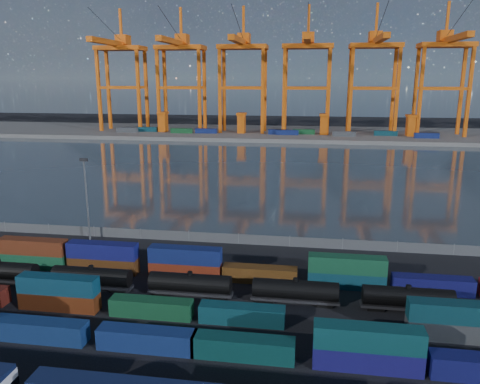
# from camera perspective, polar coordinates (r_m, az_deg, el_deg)

# --- Properties ---
(ground) EXTENTS (700.00, 700.00, 0.00)m
(ground) POSITION_cam_1_polar(r_m,az_deg,el_deg) (67.12, -3.98, -14.44)
(ground) COLOR black
(ground) RESTS_ON ground
(harbor_water) EXTENTS (700.00, 700.00, 0.00)m
(harbor_water) POSITION_cam_1_polar(r_m,az_deg,el_deg) (166.26, 3.89, 2.71)
(harbor_water) COLOR #313D46
(harbor_water) RESTS_ON ground
(far_quay) EXTENTS (700.00, 70.00, 2.00)m
(far_quay) POSITION_cam_1_polar(r_m,az_deg,el_deg) (269.76, 5.80, 7.11)
(far_quay) COLOR #514F4C
(far_quay) RESTS_ON ground
(distant_mountains) EXTENTS (2470.00, 1100.00, 520.00)m
(distant_mountains) POSITION_cam_1_polar(r_m,az_deg,el_deg) (1669.13, 10.96, 19.96)
(distant_mountains) COLOR #1E2630
(distant_mountains) RESTS_ON ground
(container_row_south) EXTENTS (139.13, 2.44, 5.19)m
(container_row_south) POSITION_cam_1_polar(r_m,az_deg,el_deg) (62.15, -18.47, -15.55)
(container_row_south) COLOR #404345
(container_row_south) RESTS_ON ground
(container_row_mid) EXTENTS (140.37, 2.31, 4.93)m
(container_row_mid) POSITION_cam_1_polar(r_m,az_deg,el_deg) (63.90, -0.82, -14.28)
(container_row_mid) COLOR #3D3F42
(container_row_mid) RESTS_ON ground
(container_row_north) EXTENTS (141.32, 2.40, 5.12)m
(container_row_north) POSITION_cam_1_polar(r_m,az_deg,el_deg) (77.85, -7.84, -8.83)
(container_row_north) COLOR navy
(container_row_north) RESTS_ON ground
(tanker_string) EXTENTS (105.68, 2.72, 3.90)m
(tanker_string) POSITION_cam_1_polar(r_m,az_deg,el_deg) (76.21, -17.61, -9.89)
(tanker_string) COLOR black
(tanker_string) RESTS_ON ground
(waterfront_fence) EXTENTS (160.12, 0.12, 2.20)m
(waterfront_fence) POSITION_cam_1_polar(r_m,az_deg,el_deg) (91.96, -0.19, -5.75)
(waterfront_fence) COLOR #595B5E
(waterfront_fence) RESTS_ON ground
(yard_light_mast) EXTENTS (1.60, 0.40, 16.60)m
(yard_light_mast) POSITION_cam_1_polar(r_m,az_deg,el_deg) (96.85, -18.21, -0.33)
(yard_light_mast) COLOR slate
(yard_light_mast) RESTS_ON ground
(gantry_cranes) EXTENTS (201.73, 51.32, 69.49)m
(gantry_cranes) POSITION_cam_1_polar(r_m,az_deg,el_deg) (261.90, 4.24, 16.07)
(gantry_cranes) COLOR #D7580F
(gantry_cranes) RESTS_ON ground
(quay_containers) EXTENTS (172.58, 10.99, 2.60)m
(quay_containers) POSITION_cam_1_polar(r_m,az_deg,el_deg) (255.88, 3.16, 7.33)
(quay_containers) COLOR navy
(quay_containers) RESTS_ON far_quay
(straddle_carriers) EXTENTS (140.00, 7.00, 11.10)m
(straddle_carriers) POSITION_cam_1_polar(r_m,az_deg,el_deg) (259.27, 5.16, 8.38)
(straddle_carriers) COLOR #D7580F
(straddle_carriers) RESTS_ON far_quay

